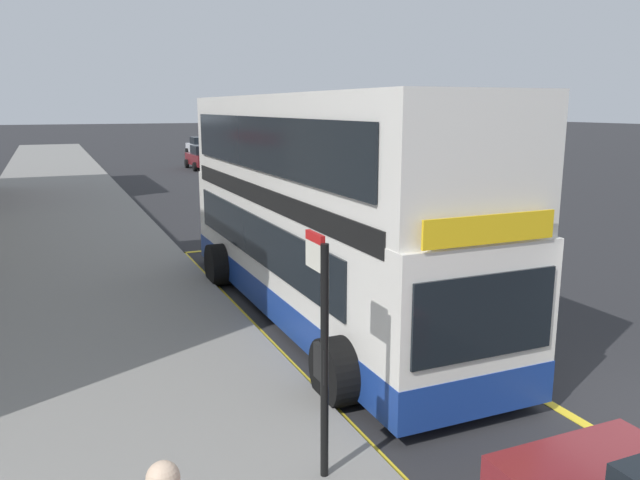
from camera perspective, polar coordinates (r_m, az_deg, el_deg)
ground_plane at (r=38.21m, az=-12.37°, el=5.51°), size 260.00×260.00×0.00m
pavement_near at (r=37.50m, az=-22.94°, el=4.82°), size 6.00×76.00×0.14m
double_decker_bus at (r=12.44m, az=-0.11°, el=2.28°), size 3.17×10.54×4.40m
bus_bay_markings at (r=12.70m, az=0.38°, el=-7.10°), size 3.08×13.91×0.01m
bus_stop_sign at (r=6.80m, az=0.16°, el=-8.92°), size 0.09×0.51×2.72m
parked_car_maroon_ahead at (r=43.73m, az=-10.53°, el=7.43°), size 2.09×4.20×1.62m
parked_car_white_across at (r=55.88m, az=-10.84°, el=8.39°), size 2.09×4.20×1.62m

